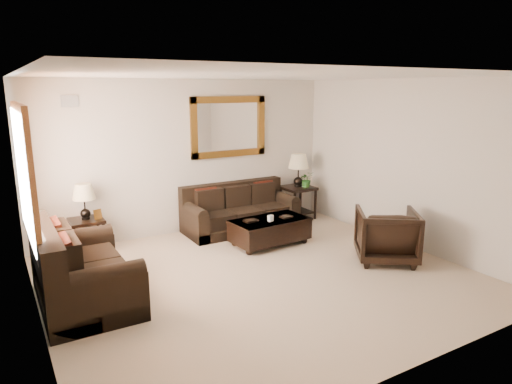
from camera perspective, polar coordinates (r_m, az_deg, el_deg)
room at (r=5.98m, az=0.69°, el=1.34°), size 5.51×5.01×2.71m
window at (r=6.00m, az=-26.85°, el=1.93°), size 0.07×1.96×1.66m
mirror at (r=8.43m, az=-3.41°, el=8.13°), size 1.50×0.06×1.10m
air_vent at (r=7.58m, az=-22.26°, el=10.46°), size 0.25×0.02×0.18m
sofa at (r=8.38m, az=-2.11°, el=-2.65°), size 2.05×0.88×0.84m
loveseat at (r=5.95m, az=-21.24°, el=-9.55°), size 1.04×1.76×0.99m
end_table_left at (r=7.54m, az=-20.59°, el=-1.93°), size 0.51×0.51×1.11m
end_table_right at (r=9.03m, az=5.30°, el=1.93°), size 0.58×0.58×1.29m
coffee_table at (r=7.57m, az=1.74°, el=-4.61°), size 1.32×0.76×0.54m
armchair at (r=7.10m, az=16.02°, el=-4.91°), size 1.15×1.14×0.87m
potted_plant at (r=9.03m, az=6.34°, el=1.39°), size 0.35×0.37×0.24m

